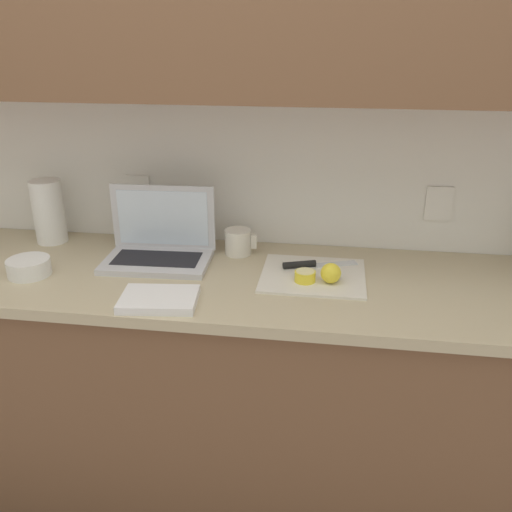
% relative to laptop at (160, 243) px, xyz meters
% --- Properties ---
extents(ground_plane, '(12.00, 12.00, 0.00)m').
position_rel_laptop_xyz_m(ground_plane, '(0.21, -0.10, -0.94)').
color(ground_plane, '#564C47').
rests_on(ground_plane, ground).
extents(wall_back, '(5.20, 0.38, 2.60)m').
position_rel_laptop_xyz_m(wall_back, '(0.21, 0.14, 0.61)').
color(wall_back, white).
rests_on(wall_back, ground_plane).
extents(counter_unit, '(2.56, 0.63, 0.89)m').
position_rel_laptop_xyz_m(counter_unit, '(0.18, -0.10, -0.49)').
color(counter_unit, brown).
rests_on(counter_unit, ground_plane).
extents(laptop, '(0.37, 0.25, 0.25)m').
position_rel_laptop_xyz_m(laptop, '(0.00, 0.00, 0.00)').
color(laptop, silver).
rests_on(laptop, counter_unit).
extents(cutting_board, '(0.33, 0.30, 0.01)m').
position_rel_laptop_xyz_m(cutting_board, '(0.53, -0.07, -0.05)').
color(cutting_board, silver).
rests_on(cutting_board, counter_unit).
extents(knife, '(0.25, 0.11, 0.02)m').
position_rel_laptop_xyz_m(knife, '(0.51, -0.01, -0.04)').
color(knife, silver).
rests_on(knife, cutting_board).
extents(lemon_half_cut, '(0.07, 0.07, 0.03)m').
position_rel_laptop_xyz_m(lemon_half_cut, '(0.51, -0.12, -0.03)').
color(lemon_half_cut, yellow).
rests_on(lemon_half_cut, cutting_board).
extents(lemon_whole_beside, '(0.06, 0.06, 0.06)m').
position_rel_laptop_xyz_m(lemon_whole_beside, '(0.59, -0.12, -0.02)').
color(lemon_whole_beside, yellow).
rests_on(lemon_whole_beside, cutting_board).
extents(measuring_cup, '(0.11, 0.09, 0.09)m').
position_rel_laptop_xyz_m(measuring_cup, '(0.26, 0.09, -0.01)').
color(measuring_cup, silver).
rests_on(measuring_cup, counter_unit).
extents(bowl_white, '(0.14, 0.14, 0.05)m').
position_rel_laptop_xyz_m(bowl_white, '(-0.38, -0.19, -0.03)').
color(bowl_white, white).
rests_on(bowl_white, counter_unit).
extents(paper_towel_roll, '(0.11, 0.11, 0.23)m').
position_rel_laptop_xyz_m(paper_towel_roll, '(-0.45, 0.11, 0.06)').
color(paper_towel_roll, white).
rests_on(paper_towel_roll, counter_unit).
extents(dish_towel, '(0.24, 0.18, 0.02)m').
position_rel_laptop_xyz_m(dish_towel, '(0.10, -0.32, -0.05)').
color(dish_towel, white).
rests_on(dish_towel, counter_unit).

